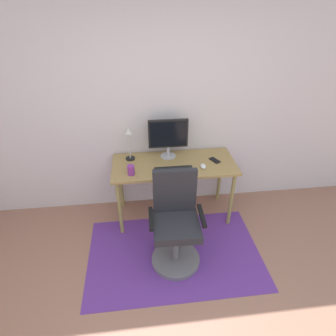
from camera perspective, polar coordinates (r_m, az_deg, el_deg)
name	(u,v)px	position (r m, az deg, el deg)	size (l,w,h in m)	color
wall_back	(162,108)	(3.35, -1.27, 12.07)	(6.00, 0.10, 2.60)	silver
area_rug	(174,253)	(3.24, 1.29, -16.88)	(1.87, 1.18, 0.01)	#5E318A
desk	(174,169)	(3.30, 1.22, -0.29)	(1.42, 0.62, 0.77)	#9C7E47
monitor	(168,135)	(3.26, 0.03, 6.61)	(0.46, 0.18, 0.47)	#B2B2B7
keyboard	(174,170)	(3.12, 1.14, -0.37)	(0.43, 0.13, 0.02)	black
computer_mouse	(203,166)	(3.19, 7.12, 0.36)	(0.06, 0.10, 0.03)	white
coffee_cup	(131,170)	(3.05, -7.51, -0.41)	(0.08, 0.08, 0.11)	#7F2F8A
cell_phone	(215,160)	(3.35, 9.43, 1.57)	(0.07, 0.14, 0.01)	black
desk_lamp	(129,138)	(3.24, -7.96, 5.97)	(0.11, 0.11, 0.40)	black
office_chair	(176,227)	(2.89, 1.56, -11.87)	(0.54, 0.51, 1.03)	slate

